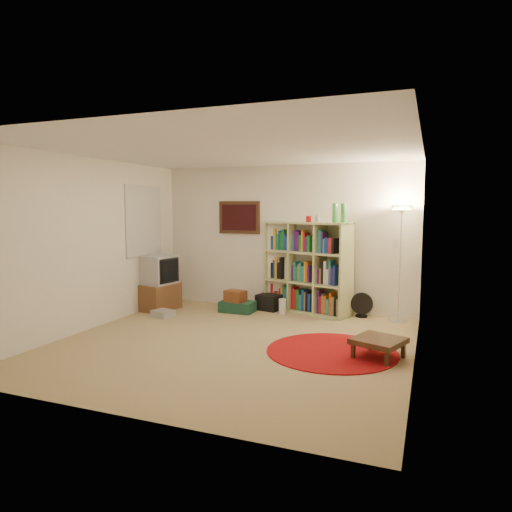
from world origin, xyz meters
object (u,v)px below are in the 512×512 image
Objects in this scene: suitcase at (238,307)px; side_table at (379,341)px; floor_fan at (362,305)px; bookshelf at (306,269)px; tv_stand at (160,284)px; floor_lamp at (401,226)px.

suitcase is 3.00m from side_table.
bookshelf is at bearing 167.36° from floor_fan.
floor_fan is 0.42× the size of tv_stand.
suitcase is (-2.03, -0.38, -0.11)m from floor_fan.
side_table is at bearing -36.66° from bookshelf.
floor_fan is at bearing 14.11° from bookshelf.
side_table is (-0.10, -1.90, -1.30)m from floor_lamp.
suitcase is (-1.08, -0.46, -0.65)m from bookshelf.
bookshelf is 1.34m from suitcase.
side_table is at bearing -31.62° from suitcase.
floor_fan is 3.45m from tv_stand.
floor_fan is (0.96, -0.08, -0.54)m from bookshelf.
floor_fan reaches higher than side_table.
suitcase is at bearing -177.43° from floor_fan.
suitcase is at bearing -174.25° from floor_lamp.
tv_stand is at bearing -143.23° from bookshelf.
side_table is (0.48, -2.01, 0.00)m from floor_fan.
floor_lamp is 2.64× the size of side_table.
floor_lamp is (1.54, -0.19, 0.76)m from bookshelf.
tv_stand is (-2.41, -0.78, -0.28)m from bookshelf.
floor_fan is 2.07m from side_table.
side_table is at bearing -92.99° from floor_lamp.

